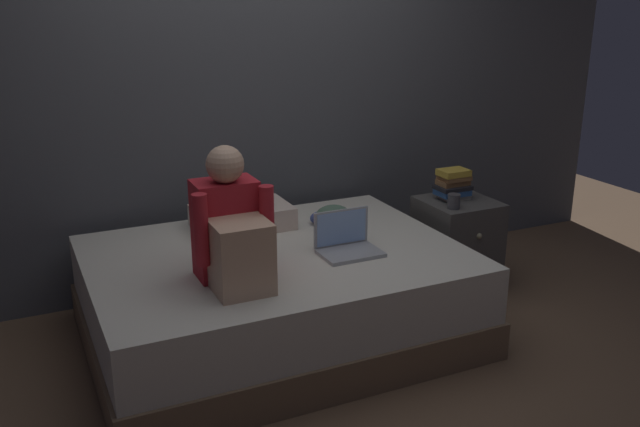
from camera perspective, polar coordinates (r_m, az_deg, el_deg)
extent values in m
plane|color=brown|center=(3.75, 1.07, -11.47)|extent=(8.00, 8.00, 0.00)
cube|color=#4C4F54|center=(4.40, -5.87, 11.45)|extent=(5.60, 0.10, 2.70)
cube|color=#7A6047|center=(3.87, -3.59, -8.78)|extent=(2.00, 1.50, 0.20)
cube|color=beige|center=(3.77, -3.67, -5.33)|extent=(1.96, 1.46, 0.31)
cube|color=#474442|center=(4.50, 11.22, -2.52)|extent=(0.44, 0.44, 0.59)
sphere|color=gray|center=(4.29, 13.04, -1.82)|extent=(0.04, 0.04, 0.04)
cube|color=#B21E28|center=(3.35, -7.80, -1.24)|extent=(0.30, 0.20, 0.48)
sphere|color=tan|center=(3.24, -7.88, 4.05)|extent=(0.18, 0.18, 0.18)
cube|color=tan|center=(3.18, -6.54, -3.61)|extent=(0.26, 0.24, 0.34)
cylinder|color=#B21E28|center=(3.17, -9.83, -1.36)|extent=(0.07, 0.07, 0.34)
cylinder|color=#B21E28|center=(3.26, -4.41, -0.59)|extent=(0.07, 0.07, 0.34)
cube|color=#9EA0A5|center=(3.65, 2.55, -3.31)|extent=(0.32, 0.22, 0.02)
cube|color=#9EA0A5|center=(3.71, 1.75, -1.15)|extent=(0.32, 0.01, 0.20)
cube|color=#8CB2EA|center=(3.70, 1.81, -1.18)|extent=(0.29, 0.00, 0.18)
cube|color=beige|center=(4.08, -6.45, -0.30)|extent=(0.56, 0.36, 0.13)
cube|color=beige|center=(4.44, 11.07, 1.40)|extent=(0.17, 0.13, 0.03)
cube|color=#284C84|center=(4.41, 10.91, 1.76)|extent=(0.20, 0.14, 0.04)
cube|color=black|center=(4.41, 10.94, 2.14)|extent=(0.21, 0.15, 0.02)
cube|color=brown|center=(4.42, 10.95, 2.57)|extent=(0.19, 0.12, 0.03)
cube|color=brown|center=(4.41, 11.05, 2.97)|extent=(0.18, 0.14, 0.03)
cube|color=gold|center=(4.39, 11.01, 3.35)|extent=(0.18, 0.13, 0.04)
cylinder|color=#3D3D42|center=(4.23, 11.02, 1.00)|extent=(0.08, 0.08, 0.09)
ellipsoid|color=#3D4C8E|center=(4.12, 0.13, -0.36)|extent=(0.14, 0.12, 0.08)
ellipsoid|color=#4C6B56|center=(4.11, 1.08, -0.13)|extent=(0.21, 0.18, 0.12)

